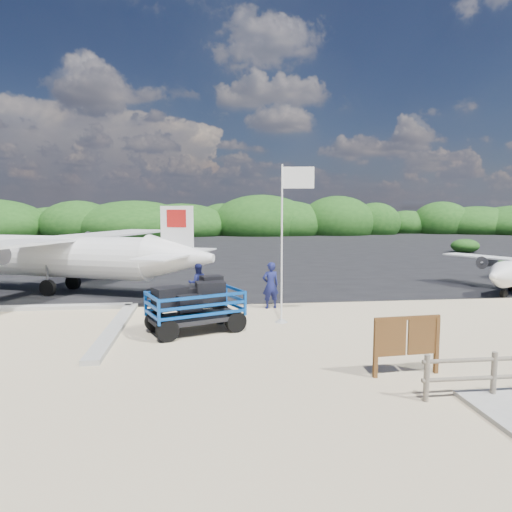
{
  "coord_description": "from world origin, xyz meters",
  "views": [
    {
      "loc": [
        -1.58,
        -13.68,
        4.02
      ],
      "look_at": [
        0.49,
        4.13,
        2.13
      ],
      "focal_mm": 32.0,
      "sensor_mm": 36.0,
      "label": 1
    }
  ],
  "objects_px": {
    "baggage_cart": "(196,332)",
    "crew_b": "(198,283)",
    "aircraft_small": "(163,250)",
    "flagpole": "(281,322)",
    "signboard": "(406,375)",
    "aircraft_large": "(417,253)",
    "crew_a": "(271,285)"
  },
  "relations": [
    {
      "from": "flagpole",
      "to": "aircraft_large",
      "type": "relative_size",
      "value": 0.32
    },
    {
      "from": "crew_b",
      "to": "flagpole",
      "type": "bearing_deg",
      "value": 118.31
    },
    {
      "from": "signboard",
      "to": "flagpole",
      "type": "bearing_deg",
      "value": 106.79
    },
    {
      "from": "baggage_cart",
      "to": "signboard",
      "type": "distance_m",
      "value": 6.79
    },
    {
      "from": "baggage_cart",
      "to": "flagpole",
      "type": "bearing_deg",
      "value": -4.43
    },
    {
      "from": "signboard",
      "to": "aircraft_small",
      "type": "bearing_deg",
      "value": 99.87
    },
    {
      "from": "aircraft_large",
      "to": "aircraft_small",
      "type": "relative_size",
      "value": 2.64
    },
    {
      "from": "aircraft_large",
      "to": "crew_b",
      "type": "bearing_deg",
      "value": 67.65
    },
    {
      "from": "baggage_cart",
      "to": "flagpole",
      "type": "height_order",
      "value": "flagpole"
    },
    {
      "from": "aircraft_large",
      "to": "aircraft_small",
      "type": "xyz_separation_m",
      "value": [
        -23.07,
        5.29,
        0.0
      ]
    },
    {
      "from": "crew_a",
      "to": "signboard",
      "type": "bearing_deg",
      "value": 95.41
    },
    {
      "from": "crew_a",
      "to": "aircraft_large",
      "type": "height_order",
      "value": "aircraft_large"
    },
    {
      "from": "baggage_cart",
      "to": "crew_b",
      "type": "xyz_separation_m",
      "value": [
        0.02,
        4.75,
        0.83
      ]
    },
    {
      "from": "aircraft_large",
      "to": "flagpole",
      "type": "bearing_deg",
      "value": 77.3
    },
    {
      "from": "aircraft_small",
      "to": "signboard",
      "type": "bearing_deg",
      "value": 76.91
    },
    {
      "from": "signboard",
      "to": "aircraft_large",
      "type": "height_order",
      "value": "aircraft_large"
    },
    {
      "from": "baggage_cart",
      "to": "aircraft_large",
      "type": "xyz_separation_m",
      "value": [
        19.46,
        24.34,
        0.0
      ]
    },
    {
      "from": "baggage_cart",
      "to": "flagpole",
      "type": "distance_m",
      "value": 3.13
    },
    {
      "from": "signboard",
      "to": "crew_b",
      "type": "height_order",
      "value": "crew_b"
    },
    {
      "from": "flagpole",
      "to": "signboard",
      "type": "height_order",
      "value": "flagpole"
    },
    {
      "from": "flagpole",
      "to": "crew_a",
      "type": "height_order",
      "value": "flagpole"
    },
    {
      "from": "crew_a",
      "to": "baggage_cart",
      "type": "bearing_deg",
      "value": 37.28
    },
    {
      "from": "aircraft_small",
      "to": "flagpole",
      "type": "bearing_deg",
      "value": 75.54
    },
    {
      "from": "signboard",
      "to": "crew_a",
      "type": "xyz_separation_m",
      "value": [
        -2.16,
        7.7,
        0.94
      ]
    },
    {
      "from": "signboard",
      "to": "crew_a",
      "type": "height_order",
      "value": "crew_a"
    },
    {
      "from": "crew_a",
      "to": "aircraft_small",
      "type": "distance_m",
      "value": 27.23
    },
    {
      "from": "flagpole",
      "to": "aircraft_large",
      "type": "distance_m",
      "value": 28.62
    },
    {
      "from": "signboard",
      "to": "crew_b",
      "type": "distance_m",
      "value": 10.58
    },
    {
      "from": "signboard",
      "to": "aircraft_large",
      "type": "relative_size",
      "value": 0.1
    },
    {
      "from": "flagpole",
      "to": "crew_b",
      "type": "xyz_separation_m",
      "value": [
        -2.97,
        3.82,
        0.83
      ]
    },
    {
      "from": "flagpole",
      "to": "crew_b",
      "type": "relative_size",
      "value": 3.33
    },
    {
      "from": "crew_a",
      "to": "aircraft_small",
      "type": "height_order",
      "value": "crew_a"
    }
  ]
}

